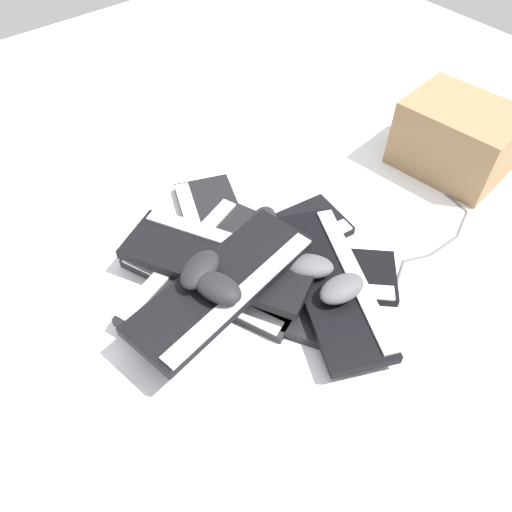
# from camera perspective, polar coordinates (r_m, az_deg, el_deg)

# --- Properties ---
(ground_plane) EXTENTS (3.20, 3.20, 0.00)m
(ground_plane) POSITION_cam_1_polar(r_m,az_deg,el_deg) (1.17, 0.12, -3.92)
(ground_plane) COLOR white
(keyboard_0) EXTENTS (0.46, 0.31, 0.03)m
(keyboard_0) POSITION_cam_1_polar(r_m,az_deg,el_deg) (1.27, -4.30, 2.16)
(keyboard_0) COLOR black
(keyboard_0) RESTS_ON ground
(keyboard_1) EXTENTS (0.46, 0.30, 0.03)m
(keyboard_1) POSITION_cam_1_polar(r_m,az_deg,el_deg) (1.18, -5.02, -2.56)
(keyboard_1) COLOR #232326
(keyboard_1) RESTS_ON ground
(keyboard_2) EXTENTS (0.46, 0.35, 0.03)m
(keyboard_2) POSITION_cam_1_polar(r_m,az_deg,el_deg) (1.14, 1.95, -4.95)
(keyboard_2) COLOR black
(keyboard_2) RESTS_ON ground
(keyboard_3) EXTENTS (0.42, 0.42, 0.03)m
(keyboard_3) POSITION_cam_1_polar(r_m,az_deg,el_deg) (1.19, 5.32, -1.90)
(keyboard_3) COLOR black
(keyboard_3) RESTS_ON ground
(keyboard_4) EXTENTS (0.21, 0.46, 0.03)m
(keyboard_4) POSITION_cam_1_polar(r_m,az_deg,el_deg) (1.24, 1.29, 1.17)
(keyboard_4) COLOR black
(keyboard_4) RESTS_ON ground
(keyboard_5) EXTENTS (0.29, 0.46, 0.03)m
(keyboard_5) POSITION_cam_1_polar(r_m,az_deg,el_deg) (1.16, -6.42, -1.33)
(keyboard_5) COLOR black
(keyboard_5) RESTS_ON keyboard_1
(keyboard_6) EXTENTS (0.46, 0.34, 0.03)m
(keyboard_6) POSITION_cam_1_polar(r_m,az_deg,el_deg) (1.14, -4.43, -0.42)
(keyboard_6) COLOR black
(keyboard_6) RESTS_ON keyboard_5
(keyboard_7) EXTENTS (0.46, 0.32, 0.03)m
(keyboard_7) POSITION_cam_1_polar(r_m,az_deg,el_deg) (1.14, 8.62, -3.05)
(keyboard_7) COLOR black
(keyboard_7) RESTS_ON keyboard_3
(keyboard_8) EXTENTS (0.22, 0.46, 0.03)m
(keyboard_8) POSITION_cam_1_polar(r_m,az_deg,el_deg) (1.05, -3.72, -3.35)
(keyboard_8) COLOR black
(keyboard_8) RESTS_ON keyboard_6
(mouse_0) EXTENTS (0.09, 0.12, 0.04)m
(mouse_0) POSITION_cam_1_polar(r_m,az_deg,el_deg) (1.20, -2.91, 1.60)
(mouse_0) COLOR black
(mouse_0) RESTS_ON keyboard_0
(mouse_1) EXTENTS (0.08, 0.12, 0.04)m
(mouse_1) POSITION_cam_1_polar(r_m,az_deg,el_deg) (1.09, 9.78, -3.69)
(mouse_1) COLOR #4C4C51
(mouse_1) RESTS_ON keyboard_7
(mouse_2) EXTENTS (0.12, 0.13, 0.04)m
(mouse_2) POSITION_cam_1_polar(r_m,az_deg,el_deg) (1.11, 1.46, -4.00)
(mouse_2) COLOR #4C4C51
(mouse_2) RESTS_ON keyboard_2
(mouse_3) EXTENTS (0.12, 0.12, 0.04)m
(mouse_3) POSITION_cam_1_polar(r_m,az_deg,el_deg) (1.12, 6.08, -1.16)
(mouse_3) COLOR #4C4C51
(mouse_3) RESTS_ON keyboard_7
(mouse_4) EXTENTS (0.12, 0.13, 0.04)m
(mouse_4) POSITION_cam_1_polar(r_m,az_deg,el_deg) (1.25, 0.89, 3.88)
(mouse_4) COLOR black
(mouse_4) RESTS_ON keyboard_4
(mouse_5) EXTENTS (0.10, 0.13, 0.04)m
(mouse_5) POSITION_cam_1_polar(r_m,az_deg,el_deg) (1.04, -6.41, -1.55)
(mouse_5) COLOR black
(mouse_5) RESTS_ON keyboard_8
(mouse_6) EXTENTS (0.12, 0.09, 0.04)m
(mouse_6) POSITION_cam_1_polar(r_m,az_deg,el_deg) (1.00, -4.43, -3.60)
(mouse_6) COLOR black
(mouse_6) RESTS_ON keyboard_8
(cable_0) EXTENTS (0.37, 0.45, 0.01)m
(cable_0) POSITION_cam_1_polar(r_m,az_deg,el_deg) (1.42, 19.37, 4.99)
(cable_0) COLOR #59595B
(cable_0) RESTS_ON ground
(cardboard_box) EXTENTS (0.32, 0.26, 0.20)m
(cardboard_box) POSITION_cam_1_polar(r_m,az_deg,el_deg) (1.53, 21.94, 12.37)
(cardboard_box) COLOR olive
(cardboard_box) RESTS_ON ground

